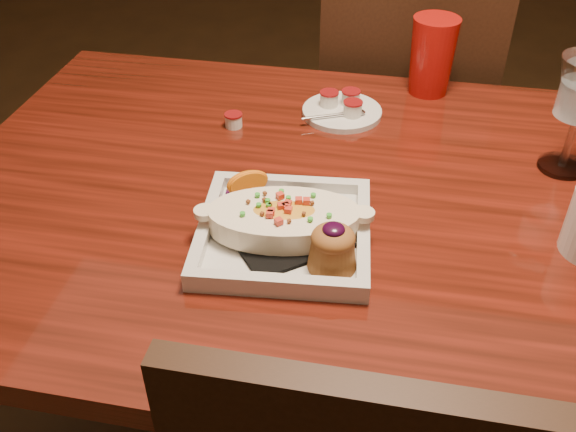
% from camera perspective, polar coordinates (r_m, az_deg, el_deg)
% --- Properties ---
extents(table, '(1.50, 0.90, 0.75)m').
position_cam_1_polar(table, '(1.10, 9.02, -2.65)').
color(table, maroon).
rests_on(table, floor).
extents(chair_far, '(0.42, 0.42, 0.93)m').
position_cam_1_polar(chair_far, '(1.70, 9.96, 7.21)').
color(chair_far, black).
rests_on(chair_far, floor).
extents(plate, '(0.27, 0.27, 0.08)m').
position_cam_1_polar(plate, '(0.93, 0.02, -0.91)').
color(plate, silver).
rests_on(plate, table).
extents(saucer, '(0.15, 0.15, 0.10)m').
position_cam_1_polar(saucer, '(1.26, 4.81, 9.45)').
color(saucer, silver).
rests_on(saucer, table).
extents(creamer_loose, '(0.03, 0.03, 0.03)m').
position_cam_1_polar(creamer_loose, '(1.22, -4.86, 8.50)').
color(creamer_loose, silver).
rests_on(creamer_loose, table).
extents(red_tumbler, '(0.09, 0.09, 0.15)m').
position_cam_1_polar(red_tumbler, '(1.35, 12.69, 13.70)').
color(red_tumbler, '#AC100C').
rests_on(red_tumbler, table).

